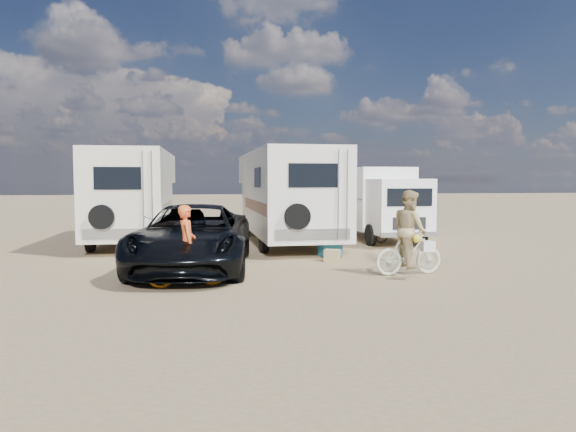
{
  "coord_description": "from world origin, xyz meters",
  "views": [
    {
      "loc": [
        -2.81,
        -11.81,
        2.3
      ],
      "look_at": [
        -0.67,
        2.26,
        1.3
      ],
      "focal_mm": 32.53,
      "sensor_mm": 36.0,
      "label": 1
    }
  ],
  "objects": [
    {
      "name": "box_truck",
      "position": [
        3.61,
        7.16,
        1.37
      ],
      "size": [
        2.28,
        5.49,
        2.75
      ],
      "primitive_type": null,
      "rotation": [
        0.0,
        0.0,
        0.03
      ],
      "color": "white",
      "rests_on": "ground"
    },
    {
      "name": "rider_woman",
      "position": [
        1.95,
        0.06,
        0.93
      ],
      "size": [
        0.81,
        0.98,
        1.87
      ],
      "primitive_type": "imported",
      "rotation": [
        0.0,
        0.0,
        1.69
      ],
      "color": "tan",
      "rests_on": "ground"
    },
    {
      "name": "crate",
      "position": [
        0.6,
        2.32,
        0.17
      ],
      "size": [
        0.54,
        0.54,
        0.33
      ],
      "primitive_type": "cube",
      "rotation": [
        0.0,
        0.0,
        -0.38
      ],
      "color": "#998C56",
      "rests_on": "ground"
    },
    {
      "name": "ground",
      "position": [
        0.0,
        0.0,
        0.0
      ],
      "size": [
        140.0,
        140.0,
        0.0
      ],
      "primitive_type": "plane",
      "color": "#9D835D",
      "rests_on": "ground"
    },
    {
      "name": "rider_man",
      "position": [
        -3.29,
        -0.54,
        0.79
      ],
      "size": [
        0.46,
        0.63,
        1.58
      ],
      "primitive_type": "imported",
      "rotation": [
        0.0,
        0.0,
        1.73
      ],
      "color": "orange",
      "rests_on": "ground"
    },
    {
      "name": "bike_parked",
      "position": [
        3.76,
        5.94,
        0.41
      ],
      "size": [
        1.59,
        1.33,
        0.82
      ],
      "primitive_type": "imported",
      "rotation": [
        0.0,
        0.0,
        0.96
      ],
      "color": "#272927",
      "rests_on": "ground"
    },
    {
      "name": "cooler",
      "position": [
        0.77,
        3.33,
        0.25
      ],
      "size": [
        0.7,
        0.57,
        0.49
      ],
      "primitive_type": "cube",
      "rotation": [
        0.0,
        0.0,
        0.23
      ],
      "color": "teal",
      "rests_on": "ground"
    },
    {
      "name": "rv_left",
      "position": [
        -5.43,
        7.4,
        1.64
      ],
      "size": [
        2.44,
        6.89,
        3.28
      ],
      "primitive_type": null,
      "rotation": [
        0.0,
        0.0,
        0.0
      ],
      "color": "silver",
      "rests_on": "ground"
    },
    {
      "name": "bike_woman",
      "position": [
        1.95,
        0.06,
        0.52
      ],
      "size": [
        1.77,
        0.68,
        1.03
      ],
      "primitive_type": "imported",
      "rotation": [
        0.0,
        0.0,
        1.69
      ],
      "color": "beige",
      "rests_on": "ground"
    },
    {
      "name": "bike_man",
      "position": [
        -3.29,
        -0.54,
        0.44
      ],
      "size": [
        1.75,
        0.84,
        0.88
      ],
      "primitive_type": "imported",
      "rotation": [
        0.0,
        0.0,
        1.73
      ],
      "color": "orange",
      "rests_on": "ground"
    },
    {
      "name": "dark_suv",
      "position": [
        -3.22,
        1.61,
        0.83
      ],
      "size": [
        3.33,
        6.2,
        1.66
      ],
      "primitive_type": "imported",
      "rotation": [
        0.0,
        0.0,
        -0.1
      ],
      "color": "black",
      "rests_on": "ground"
    },
    {
      "name": "rv_main",
      "position": [
        -0.02,
        7.03,
        1.65
      ],
      "size": [
        2.89,
        8.7,
        3.3
      ],
      "primitive_type": null,
      "rotation": [
        0.0,
        0.0,
        0.03
      ],
      "color": "silver",
      "rests_on": "ground"
    }
  ]
}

